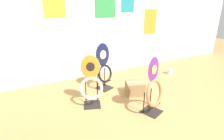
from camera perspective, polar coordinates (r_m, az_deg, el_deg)
ground_plane at (r=2.97m, az=24.93°, el=-14.30°), size 14.00×14.00×0.00m
wall_back at (r=4.31m, az=1.41°, el=16.35°), size 8.00×0.07×2.60m
toilet_seat_display_purple_note at (r=2.75m, az=13.53°, el=-6.43°), size 0.45×0.36×0.91m
toilet_seat_display_navy_moon at (r=3.45m, az=-2.57°, el=0.52°), size 0.40×0.36×0.93m
toilet_seat_display_orange_sun at (r=2.89m, az=-6.78°, el=-4.64°), size 0.42×0.38×0.85m
paint_can at (r=4.56m, az=18.38°, el=-0.31°), size 0.15×0.15×0.13m
storage_box at (r=3.38m, az=7.49°, el=-5.79°), size 0.42×0.40×0.25m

